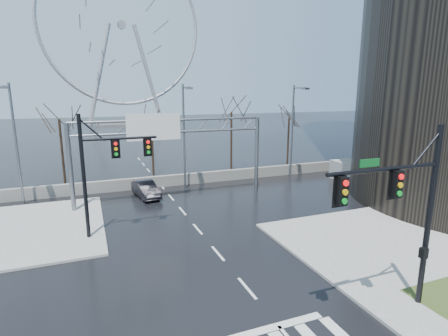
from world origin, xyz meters
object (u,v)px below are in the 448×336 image
signal_mast_near (408,204)px  ferris_wheel (122,32)px  sign_gantry (168,142)px  car (146,189)px  signal_mast_far (102,164)px

signal_mast_near → ferris_wheel: (-0.14, 99.04, 21.26)m
signal_mast_near → sign_gantry: signal_mast_near is taller
signal_mast_near → sign_gantry: bearing=106.2°
sign_gantry → car: (-1.67, 2.04, -4.46)m
signal_mast_far → sign_gantry: 8.14m
signal_mast_far → car: bearing=64.6°
sign_gantry → ferris_wheel: 82.91m
signal_mast_near → car: 22.62m
ferris_wheel → car: ferris_wheel is taller
signal_mast_near → car: size_ratio=1.84×
signal_mast_near → signal_mast_far: (-11.01, 13.00, -0.04)m
signal_mast_far → sign_gantry: signal_mast_far is taller
signal_mast_far → car: size_ratio=1.84×
signal_mast_near → sign_gantry: 19.79m
signal_mast_near → ferris_wheel: size_ratio=0.16×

